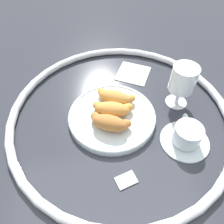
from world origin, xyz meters
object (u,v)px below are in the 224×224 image
Objects in this scene: pastry_plate at (112,116)px; croissant_large at (110,122)px; sugar_packet at (126,180)px; folded_napkin at (133,73)px; juice_glass_left at (183,81)px; croissant_extra at (115,97)px; croissant_small at (112,109)px; coffee_cup_near at (187,136)px.

croissant_large is (-0.01, -0.04, 0.03)m from pastry_plate.
sugar_packet reaches higher than folded_napkin.
croissant_extra is at bearing 175.52° from juice_glass_left.
croissant_small is 0.97× the size of coffee_cup_near.
pastry_plate reaches higher than folded_napkin.
juice_glass_left is at bearing 9.24° from pastry_plate.
croissant_extra is (0.02, 0.05, 0.00)m from croissant_small.
croissant_large is 0.05m from croissant_small.
sugar_packet is (-0.18, -0.09, -0.02)m from coffee_cup_near.
pastry_plate is 0.20m from sugar_packet.
croissant_extra is 0.25m from sugar_packet.
croissant_extra is (0.02, 0.05, 0.03)m from pastry_plate.
croissant_large is 0.89× the size of juice_glass_left.
croissant_large is at bearing -106.43° from croissant_small.
pastry_plate is 0.06m from croissant_large.
croissant_large is 1.13× the size of folded_napkin.
sugar_packet is (0.00, -0.20, -0.01)m from pastry_plate.
sugar_packet is at bearing -83.39° from croissant_large.
coffee_cup_near is at bearing 9.20° from sugar_packet.
croissant_large is 2.49× the size of sugar_packet.
croissant_large is at bearing 80.30° from sugar_packet.
croissant_extra reaches higher than folded_napkin.
pastry_plate is 1.99× the size of croissant_small.
croissant_small is at bearing -107.67° from croissant_extra.
pastry_plate is at bearing 73.54° from croissant_large.
juice_glass_left is (0.22, 0.04, 0.08)m from pastry_plate.
croissant_extra is 0.88× the size of juice_glass_left.
croissant_large is at bearing -106.46° from pastry_plate.
croissant_large is 1.01× the size of croissant_extra.
croissant_large is at bearing 161.65° from coffee_cup_near.
juice_glass_left is at bearing 79.40° from coffee_cup_near.
folded_napkin is at bearing 57.56° from croissant_extra.
croissant_extra is 0.24m from coffee_cup_near.
croissant_small is 0.22m from juice_glass_left.
juice_glass_left is 0.33m from sugar_packet.
coffee_cup_near is at bearing -18.35° from croissant_large.
folded_napkin is at bearing 60.88° from croissant_small.
pastry_plate is 5.24× the size of sugar_packet.
sugar_packet is at bearing -154.48° from coffee_cup_near.
croissant_large reaches higher than sugar_packet.
juice_glass_left is at bearing -56.23° from folded_napkin.
croissant_large is at bearing -107.05° from croissant_extra.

